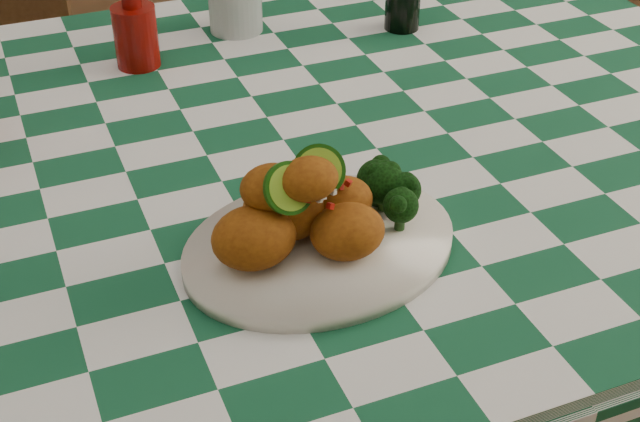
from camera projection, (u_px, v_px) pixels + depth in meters
name	position (u px, v px, depth m)	size (l,w,h in m)	color
dining_table	(226.00, 378.00, 1.34)	(1.66, 1.06, 0.79)	#145030
plate	(320.00, 246.00, 0.95)	(0.30, 0.24, 0.02)	silver
fried_chicken_pile	(306.00, 202.00, 0.91)	(0.16, 0.12, 0.10)	#8F490D
broccoli_side	(401.00, 192.00, 0.97)	(0.07, 0.07, 0.06)	black
ketchup_bottle	(134.00, 22.00, 1.29)	(0.06, 0.06, 0.14)	#700905
wooden_chair_right	(321.00, 92.00, 1.96)	(0.42, 0.44, 0.92)	#472814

